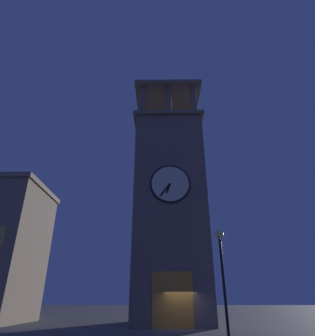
# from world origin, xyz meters

# --- Properties ---
(ground_plane) EXTENTS (200.00, 200.00, 0.00)m
(ground_plane) POSITION_xyz_m (0.00, 0.00, 0.00)
(ground_plane) COLOR #4C4C51
(clocktower) EXTENTS (7.32, 8.96, 27.04)m
(clocktower) POSITION_xyz_m (0.64, -4.55, 10.26)
(clocktower) COLOR #75665B
(clocktower) RESTS_ON ground_plane
(street_lamp) EXTENTS (0.44, 0.44, 5.29)m
(street_lamp) POSITION_xyz_m (-1.54, 8.48, 3.68)
(street_lamp) COLOR black
(street_lamp) RESTS_ON ground_plane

